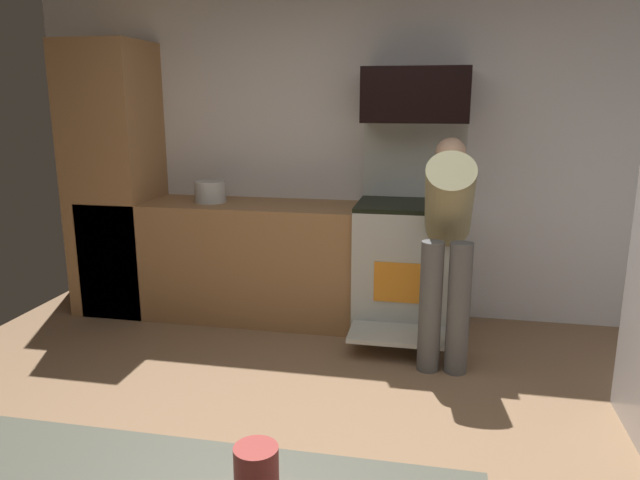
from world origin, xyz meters
name	(u,v)px	position (x,y,z in m)	size (l,w,h in m)	color
wall_back	(361,148)	(0.00, 2.34, 1.30)	(5.20, 0.12, 2.60)	silver
lower_cabinet_run	(239,260)	(-0.90, 1.98, 0.45)	(2.40, 0.60, 0.90)	#9A6D44
cabinet_column	(115,180)	(-1.90, 1.98, 1.05)	(0.60, 0.60, 2.10)	#9A6D44
oven_range	(409,262)	(0.42, 1.97, 0.51)	(0.76, 0.99, 1.51)	#B9BDB6
microwave	(416,95)	(0.42, 2.06, 1.70)	(0.74, 0.38, 0.38)	black
person_cook	(448,233)	(0.67, 1.44, 0.86)	(0.31, 0.69, 1.43)	#585858
mug_coffee	(256,471)	(0.27, -1.26, 0.95)	(0.09, 0.09, 0.11)	#9C322D
stock_pot	(210,192)	(-1.11, 1.98, 0.98)	(0.24, 0.24, 0.16)	silver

